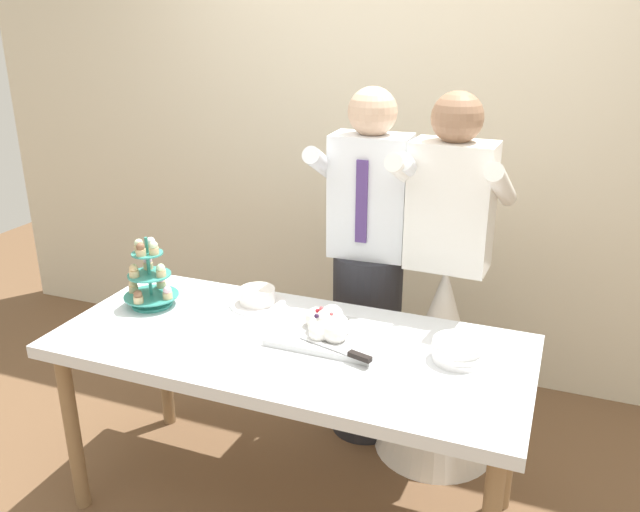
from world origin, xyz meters
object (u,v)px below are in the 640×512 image
(plate_stack, at_px, (458,350))
(round_cake, at_px, (257,298))
(person_bride, at_px, (441,337))
(dessert_table, at_px, (290,358))
(person_groom, at_px, (368,289))
(main_cake_tray, at_px, (329,328))
(cupcake_stand, at_px, (149,279))

(plate_stack, distance_m, round_cake, 0.89)
(plate_stack, xyz_separation_m, person_bride, (-0.15, 0.53, -0.23))
(dessert_table, xyz_separation_m, person_groom, (0.11, 0.64, 0.05))
(plate_stack, bearing_deg, person_bride, 106.18)
(plate_stack, relative_size, round_cake, 0.80)
(round_cake, bearing_deg, person_bride, 26.60)
(dessert_table, xyz_separation_m, person_bride, (0.47, 0.61, -0.12))
(main_cake_tray, distance_m, person_bride, 0.67)
(cupcake_stand, relative_size, main_cake_tray, 0.71)
(dessert_table, bearing_deg, cupcake_stand, 173.33)
(plate_stack, xyz_separation_m, round_cake, (-0.88, 0.16, -0.01))
(dessert_table, relative_size, person_groom, 1.08)
(plate_stack, height_order, person_groom, person_groom)
(dessert_table, height_order, round_cake, round_cake)
(person_groom, relative_size, person_bride, 1.00)
(cupcake_stand, relative_size, person_groom, 0.18)
(main_cake_tray, height_order, plate_stack, main_cake_tray)
(cupcake_stand, relative_size, person_bride, 0.18)
(cupcake_stand, distance_m, main_cake_tray, 0.81)
(round_cake, distance_m, person_bride, 0.84)
(person_bride, bearing_deg, person_groom, 174.98)
(main_cake_tray, xyz_separation_m, person_bride, (0.34, 0.53, -0.23))
(cupcake_stand, distance_m, person_bride, 1.30)
(dessert_table, bearing_deg, person_bride, 52.51)
(dessert_table, bearing_deg, main_cake_tray, 30.98)
(round_cake, bearing_deg, dessert_table, -43.70)
(cupcake_stand, height_order, round_cake, cupcake_stand)
(cupcake_stand, xyz_separation_m, person_groom, (0.78, 0.56, -0.15))
(plate_stack, height_order, round_cake, plate_stack)
(cupcake_stand, bearing_deg, plate_stack, 0.27)
(dessert_table, xyz_separation_m, plate_stack, (0.62, 0.09, 0.11))
(person_groom, bearing_deg, dessert_table, -99.56)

